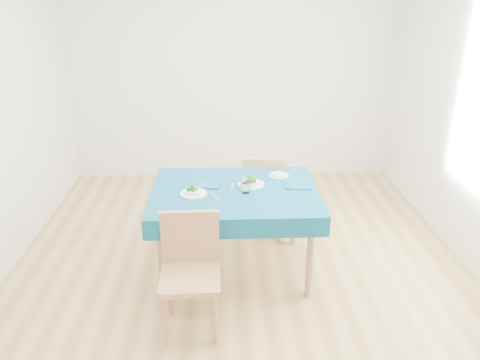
{
  "coord_description": "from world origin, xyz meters",
  "views": [
    {
      "loc": [
        -0.14,
        -3.49,
        2.31
      ],
      "look_at": [
        0.0,
        0.0,
        0.85
      ],
      "focal_mm": 35.0,
      "sensor_mm": 36.0,
      "label": 1
    }
  ],
  "objects_px": {
    "chair_far": "(263,185)",
    "side_plate": "(279,175)",
    "bowl_near": "(193,191)",
    "table": "(235,231)",
    "bowl_far": "(251,181)",
    "chair_near": "(190,266)"
  },
  "relations": [
    {
      "from": "table",
      "to": "chair_far",
      "type": "distance_m",
      "value": 0.75
    },
    {
      "from": "chair_far",
      "to": "side_plate",
      "type": "bearing_deg",
      "value": 107.84
    },
    {
      "from": "side_plate",
      "to": "chair_far",
      "type": "bearing_deg",
      "value": 104.72
    },
    {
      "from": "chair_far",
      "to": "side_plate",
      "type": "height_order",
      "value": "chair_far"
    },
    {
      "from": "bowl_far",
      "to": "chair_far",
      "type": "bearing_deg",
      "value": 74.78
    },
    {
      "from": "chair_near",
      "to": "chair_far",
      "type": "relative_size",
      "value": 1.02
    },
    {
      "from": "chair_near",
      "to": "bowl_near",
      "type": "distance_m",
      "value": 0.73
    },
    {
      "from": "bowl_near",
      "to": "bowl_far",
      "type": "relative_size",
      "value": 0.94
    },
    {
      "from": "bowl_far",
      "to": "table",
      "type": "bearing_deg",
      "value": -143.71
    },
    {
      "from": "table",
      "to": "bowl_far",
      "type": "xyz_separation_m",
      "value": [
        0.14,
        0.1,
        0.41
      ]
    },
    {
      "from": "chair_far",
      "to": "bowl_near",
      "type": "height_order",
      "value": "chair_far"
    },
    {
      "from": "bowl_near",
      "to": "chair_far",
      "type": "bearing_deg",
      "value": 49.79
    },
    {
      "from": "bowl_near",
      "to": "side_plate",
      "type": "bearing_deg",
      "value": 26.41
    },
    {
      "from": "chair_near",
      "to": "side_plate",
      "type": "height_order",
      "value": "chair_near"
    },
    {
      "from": "table",
      "to": "bowl_far",
      "type": "relative_size",
      "value": 5.98
    },
    {
      "from": "chair_far",
      "to": "bowl_near",
      "type": "distance_m",
      "value": 1.01
    },
    {
      "from": "bowl_far",
      "to": "chair_near",
      "type": "bearing_deg",
      "value": -119.08
    },
    {
      "from": "bowl_far",
      "to": "bowl_near",
      "type": "bearing_deg",
      "value": -160.32
    },
    {
      "from": "chair_far",
      "to": "table",
      "type": "bearing_deg",
      "value": 69.5
    },
    {
      "from": "chair_near",
      "to": "bowl_near",
      "type": "bearing_deg",
      "value": 89.02
    },
    {
      "from": "table",
      "to": "chair_near",
      "type": "relative_size",
      "value": 1.31
    },
    {
      "from": "chair_near",
      "to": "bowl_far",
      "type": "relative_size",
      "value": 4.58
    }
  ]
}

